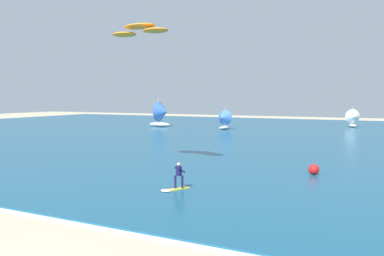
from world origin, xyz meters
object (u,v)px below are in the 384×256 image
(sailboat_far_right, at_px, (353,118))
(marker_buoy, at_px, (314,169))
(kite, at_px, (139,30))
(sailboat_leading, at_px, (162,114))
(kitesurfer, at_px, (176,180))
(sailboat_heeled_over, at_px, (223,119))

(sailboat_far_right, height_order, marker_buoy, sailboat_far_right)
(kite, xyz_separation_m, sailboat_far_right, (13.08, 53.41, -9.22))
(sailboat_leading, height_order, sailboat_far_right, sailboat_leading)
(kitesurfer, relative_size, kite, 0.35)
(kitesurfer, height_order, sailboat_leading, sailboat_leading)
(sailboat_leading, bearing_deg, marker_buoy, -46.52)
(kite, height_order, sailboat_leading, kite)
(kite, bearing_deg, sailboat_leading, 117.95)
(kitesurfer, relative_size, sailboat_far_right, 0.52)
(kite, height_order, marker_buoy, kite)
(sailboat_leading, xyz_separation_m, sailboat_heeled_over, (12.96, -0.61, -0.74))
(marker_buoy, bearing_deg, sailboat_heeled_over, 120.59)
(kitesurfer, height_order, kite, kite)
(sailboat_leading, bearing_deg, sailboat_heeled_over, -2.69)
(kitesurfer, bearing_deg, sailboat_far_right, 83.09)
(sailboat_far_right, bearing_deg, marker_buoy, -90.12)
(sailboat_far_right, relative_size, marker_buoy, 4.92)
(kite, relative_size, marker_buoy, 7.18)
(kite, distance_m, sailboat_heeled_over, 39.85)
(sailboat_leading, xyz_separation_m, marker_buoy, (33.47, -35.30, -2.13))
(kitesurfer, distance_m, marker_buoy, 10.99)
(sailboat_leading, bearing_deg, kitesurfer, -58.83)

